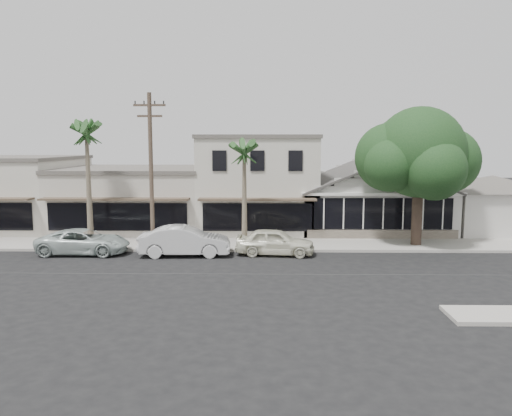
{
  "coord_description": "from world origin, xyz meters",
  "views": [
    {
      "loc": [
        -2.58,
        -23.06,
        6.12
      ],
      "look_at": [
        -3.05,
        6.0,
        2.41
      ],
      "focal_mm": 35.0,
      "sensor_mm": 36.0,
      "label": 1
    }
  ],
  "objects_px": {
    "utility_pole": "(151,168)",
    "shade_tree": "(417,155)",
    "car_0": "(275,242)",
    "car_1": "(185,241)",
    "car_2": "(84,242)"
  },
  "relations": [
    {
      "from": "car_1",
      "to": "utility_pole",
      "type": "bearing_deg",
      "value": 55.82
    },
    {
      "from": "utility_pole",
      "to": "car_0",
      "type": "relative_size",
      "value": 2.06
    },
    {
      "from": "car_1",
      "to": "car_2",
      "type": "bearing_deg",
      "value": 83.89
    },
    {
      "from": "utility_pole",
      "to": "car_0",
      "type": "distance_m",
      "value": 8.18
    },
    {
      "from": "car_0",
      "to": "shade_tree",
      "type": "bearing_deg",
      "value": -67.23
    },
    {
      "from": "car_0",
      "to": "car_2",
      "type": "height_order",
      "value": "car_0"
    },
    {
      "from": "utility_pole",
      "to": "shade_tree",
      "type": "distance_m",
      "value": 15.6
    },
    {
      "from": "utility_pole",
      "to": "car_1",
      "type": "distance_m",
      "value": 4.63
    },
    {
      "from": "car_0",
      "to": "car_1",
      "type": "distance_m",
      "value": 5.01
    },
    {
      "from": "car_0",
      "to": "car_1",
      "type": "height_order",
      "value": "car_1"
    },
    {
      "from": "car_0",
      "to": "car_1",
      "type": "relative_size",
      "value": 0.87
    },
    {
      "from": "utility_pole",
      "to": "car_2",
      "type": "bearing_deg",
      "value": -166.41
    },
    {
      "from": "car_0",
      "to": "car_2",
      "type": "bearing_deg",
      "value": 95.19
    },
    {
      "from": "car_1",
      "to": "shade_tree",
      "type": "height_order",
      "value": "shade_tree"
    },
    {
      "from": "car_1",
      "to": "shade_tree",
      "type": "bearing_deg",
      "value": -80.49
    }
  ]
}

